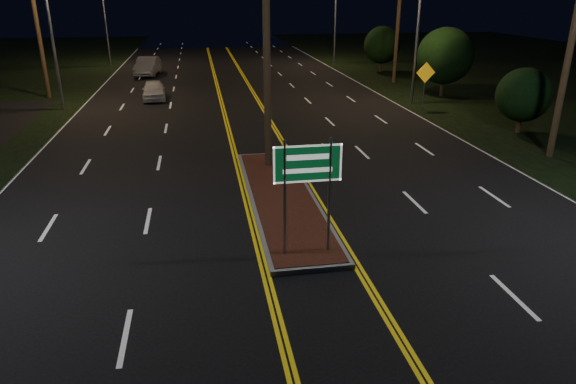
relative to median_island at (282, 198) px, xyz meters
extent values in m
plane|color=black|center=(0.00, -7.00, -0.08)|extent=(120.00, 120.00, 0.00)
cube|color=gray|center=(0.00, 0.00, -0.01)|extent=(2.25, 10.25, 0.15)
cube|color=#592819|center=(0.00, 0.00, 0.08)|extent=(2.00, 10.00, 0.02)
cylinder|color=gray|center=(-0.60, -4.20, 1.67)|extent=(0.08, 0.08, 3.20)
cylinder|color=gray|center=(0.60, -4.20, 1.67)|extent=(0.08, 0.08, 3.20)
cube|color=#07471E|center=(0.00, -4.20, 2.62)|extent=(1.80, 0.04, 1.00)
cube|color=white|center=(0.00, -4.22, 2.62)|extent=(1.80, 0.01, 1.00)
cylinder|color=gray|center=(-11.00, 17.00, 4.42)|extent=(0.18, 0.18, 9.00)
cylinder|color=gray|center=(-11.00, 37.00, 4.42)|extent=(0.18, 0.18, 9.00)
cylinder|color=gray|center=(11.00, 15.00, 4.42)|extent=(0.18, 0.18, 9.00)
cylinder|color=gray|center=(11.00, 35.00, 4.42)|extent=(0.18, 0.18, 9.00)
cylinder|color=#382819|center=(0.00, 3.50, 3.67)|extent=(0.28, 0.28, 7.50)
cylinder|color=#382819|center=(-12.80, 21.00, 3.92)|extent=(0.28, 0.28, 8.00)
cylinder|color=#382819|center=(12.50, 3.00, 4.17)|extent=(0.28, 0.28, 8.50)
cylinder|color=#382819|center=(12.80, 23.00, 4.67)|extent=(0.28, 0.28, 9.50)
cylinder|color=#382819|center=(13.50, 7.00, 0.37)|extent=(0.24, 0.24, 0.90)
sphere|color=black|center=(13.50, 7.00, 1.87)|extent=(2.70, 2.70, 2.70)
cylinder|color=#382819|center=(14.00, 17.00, 0.55)|extent=(0.24, 0.24, 1.26)
sphere|color=black|center=(14.00, 17.00, 2.65)|extent=(3.78, 3.78, 3.78)
cylinder|color=#382819|center=(13.80, 29.00, 0.46)|extent=(0.24, 0.24, 1.08)
sphere|color=black|center=(13.80, 29.00, 2.26)|extent=(3.24, 3.24, 3.24)
imported|color=silver|center=(-5.64, 19.18, 0.65)|extent=(2.15, 4.50, 1.47)
imported|color=#9D9EA7|center=(-6.91, 30.33, 0.81)|extent=(2.82, 5.56, 1.79)
cylinder|color=gray|center=(10.80, 12.84, 1.17)|extent=(0.07, 0.07, 2.51)
cube|color=#FFA80D|center=(10.80, 12.82, 2.20)|extent=(1.21, 0.10, 1.21)
camera|label=1|loc=(-2.63, -16.44, 6.74)|focal=32.00mm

